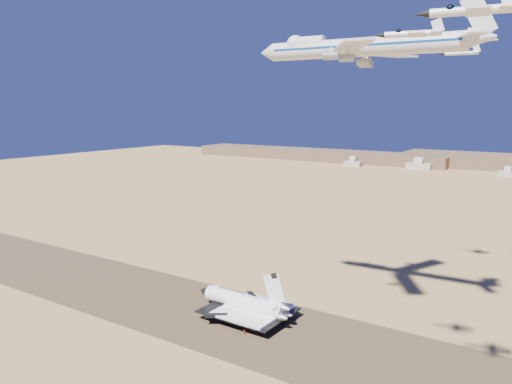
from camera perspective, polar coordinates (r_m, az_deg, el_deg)
The scene contains 11 objects.
ground at distance 190.07m, azimuth -4.49°, elevation -13.96°, with size 1200.00×1200.00×0.00m, color tan.
runway at distance 190.06m, azimuth -4.49°, elevation -13.95°, with size 600.00×50.00×0.06m, color brown.
hangars at distance 642.93m, azimuth 17.65°, elevation 2.89°, with size 200.50×29.50×30.00m.
shuttle at distance 186.61m, azimuth -1.42°, elevation -12.62°, with size 40.14×24.87×19.81m.
carrier_747 at distance 164.51m, azimuth 11.28°, elevation 15.90°, with size 73.47×56.92×18.32m.
crew_a at distance 175.36m, azimuth -1.33°, elevation -15.71°, with size 0.65×0.43×1.79m, color #C43A0B.
crew_b at distance 181.98m, azimuth -0.95°, elevation -14.73°, with size 0.84×0.49×1.74m, color #C43A0B.
crew_c at distance 176.87m, azimuth -0.35°, elevation -15.51°, with size 0.94×0.48×1.60m, color #C43A0B.
chase_jet_a at distance 109.58m, azimuth 17.28°, elevation 16.90°, with size 13.63×7.74×3.43m.
chase_jet_b at distance 95.78m, azimuth 23.12°, elevation 18.54°, with size 16.48×9.24×4.13m.
chase_jet_e at distance 209.26m, azimuth 22.35°, elevation 14.46°, with size 14.90×8.26×3.72m.
Camera 1 is at (107.29, -137.12, 76.25)m, focal length 35.00 mm.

